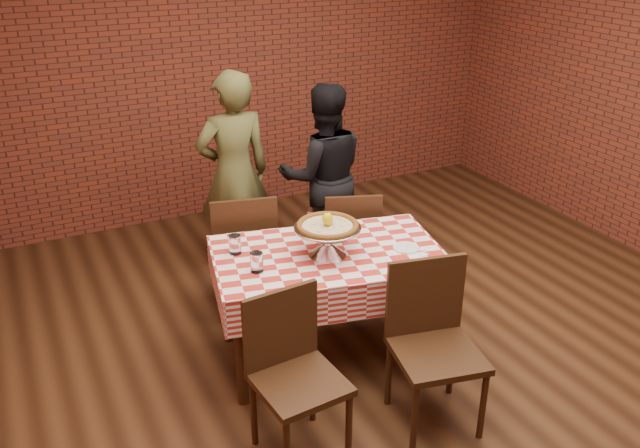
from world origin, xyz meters
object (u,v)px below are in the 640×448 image
(table, at_px, (328,306))
(diner_olive, at_px, (234,174))
(chair_near_left, at_px, (300,383))
(diner_black, at_px, (323,176))
(water_glass_right, at_px, (235,244))
(pizza_stand, at_px, (327,241))
(chair_far_left, at_px, (243,249))
(condiment_caddy, at_px, (316,220))
(chair_far_right, at_px, (349,242))
(water_glass_left, at_px, (257,262))
(pizza, at_px, (327,226))
(chair_near_right, at_px, (437,352))

(table, xyz_separation_m, diner_olive, (-0.09, 1.42, 0.44))
(chair_near_left, bearing_deg, diner_black, 55.18)
(water_glass_right, relative_size, chair_near_left, 0.13)
(pizza_stand, relative_size, diner_olive, 0.26)
(chair_near_left, xyz_separation_m, diner_olive, (0.43, 2.13, 0.36))
(water_glass_right, distance_m, diner_olive, 1.24)
(pizza_stand, height_order, chair_far_left, pizza_stand)
(condiment_caddy, relative_size, chair_near_left, 0.16)
(chair_far_right, bearing_deg, water_glass_left, 54.34)
(pizza_stand, relative_size, water_glass_right, 3.48)
(water_glass_right, distance_m, chair_near_left, 1.02)
(pizza_stand, bearing_deg, pizza, 0.00)
(chair_far_left, relative_size, diner_olive, 0.57)
(diner_black, bearing_deg, chair_far_left, 40.64)
(chair_near_left, bearing_deg, water_glass_right, 84.03)
(table, relative_size, diner_black, 0.92)
(chair_far_left, distance_m, chair_far_right, 0.78)
(table, xyz_separation_m, diner_black, (0.59, 1.23, 0.37))
(pizza_stand, bearing_deg, diner_olive, 93.03)
(water_glass_right, height_order, chair_far_left, chair_far_left)
(table, distance_m, pizza_stand, 0.48)
(water_glass_left, relative_size, chair_near_right, 0.13)
(chair_near_right, bearing_deg, chair_far_right, 92.09)
(table, bearing_deg, pizza_stand, -126.24)
(table, xyz_separation_m, water_glass_left, (-0.48, -0.03, 0.44))
(chair_far_right, bearing_deg, chair_near_right, 100.73)
(table, relative_size, chair_near_left, 1.52)
(condiment_caddy, height_order, diner_black, diner_black)
(pizza, distance_m, chair_far_left, 1.01)
(condiment_caddy, xyz_separation_m, diner_black, (0.51, 0.91, -0.09))
(pizza_stand, bearing_deg, chair_far_left, 105.98)
(pizza_stand, xyz_separation_m, pizza, (0.00, 0.00, 0.10))
(pizza_stand, relative_size, pizza, 1.11)
(condiment_caddy, height_order, chair_near_left, chair_near_left)
(chair_far_right, bearing_deg, chair_near_left, 73.02)
(table, height_order, chair_far_right, chair_far_right)
(pizza, bearing_deg, chair_near_left, -126.45)
(chair_far_right, bearing_deg, chair_far_left, 5.88)
(water_glass_left, bearing_deg, pizza, 0.41)
(pizza, height_order, water_glass_right, pizza)
(chair_near_right, bearing_deg, chair_near_left, -176.16)
(chair_near_left, relative_size, chair_far_left, 0.98)
(condiment_caddy, xyz_separation_m, chair_near_left, (-0.60, -1.03, -0.38))
(pizza_stand, height_order, water_glass_left, pizza_stand)
(pizza, relative_size, chair_far_left, 0.40)
(water_glass_right, xyz_separation_m, chair_far_left, (0.25, 0.58, -0.35))
(pizza_stand, bearing_deg, chair_far_right, 51.75)
(chair_near_left, xyz_separation_m, diner_black, (1.11, 1.94, 0.29))
(chair_near_right, height_order, chair_far_right, chair_near_right)
(table, xyz_separation_m, chair_far_left, (-0.26, 0.83, 0.09))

